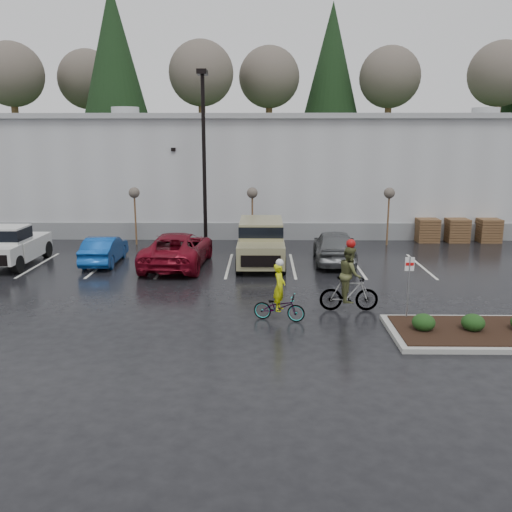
{
  "coord_description": "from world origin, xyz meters",
  "views": [
    {
      "loc": [
        -0.89,
        -16.7,
        5.96
      ],
      "look_at": [
        -1.18,
        4.24,
        1.3
      ],
      "focal_mm": 38.0,
      "sensor_mm": 36.0,
      "label": 1
    }
  ],
  "objects_px": {
    "pallet_stack_a": "(427,230)",
    "cyclist_olive": "(349,285)",
    "pallet_stack_c": "(488,230)",
    "car_blue": "(104,250)",
    "fire_lane_sign": "(409,280)",
    "suv_tan": "(261,243)",
    "cyclist_hivis": "(279,301)",
    "pickup_white": "(14,244)",
    "pallet_stack_b": "(457,230)",
    "sapling_west": "(134,196)",
    "sapling_mid": "(252,196)",
    "sapling_east": "(389,196)",
    "car_grey": "(334,246)",
    "car_red": "(178,249)",
    "lamppost": "(204,141)"
  },
  "relations": [
    {
      "from": "car_red",
      "to": "cyclist_olive",
      "type": "height_order",
      "value": "cyclist_olive"
    },
    {
      "from": "lamppost",
      "to": "cyclist_olive",
      "type": "xyz_separation_m",
      "value": [
        6.09,
        -10.63,
        -4.77
      ]
    },
    {
      "from": "fire_lane_sign",
      "to": "car_red",
      "type": "relative_size",
      "value": 0.38
    },
    {
      "from": "sapling_mid",
      "to": "cyclist_olive",
      "type": "xyz_separation_m",
      "value": [
        3.59,
        -11.63,
        -1.81
      ]
    },
    {
      "from": "pickup_white",
      "to": "car_blue",
      "type": "bearing_deg",
      "value": 2.21
    },
    {
      "from": "sapling_east",
      "to": "car_red",
      "type": "height_order",
      "value": "sapling_east"
    },
    {
      "from": "pickup_white",
      "to": "suv_tan",
      "type": "distance_m",
      "value": 11.66
    },
    {
      "from": "pallet_stack_b",
      "to": "cyclist_olive",
      "type": "relative_size",
      "value": 0.53
    },
    {
      "from": "car_blue",
      "to": "suv_tan",
      "type": "bearing_deg",
      "value": 177.42
    },
    {
      "from": "sapling_west",
      "to": "pallet_stack_a",
      "type": "height_order",
      "value": "sapling_west"
    },
    {
      "from": "pallet_stack_c",
      "to": "car_red",
      "type": "bearing_deg",
      "value": -160.1
    },
    {
      "from": "lamppost",
      "to": "pallet_stack_a",
      "type": "distance_m",
      "value": 13.61
    },
    {
      "from": "cyclist_hivis",
      "to": "sapling_mid",
      "type": "bearing_deg",
      "value": 19.33
    },
    {
      "from": "fire_lane_sign",
      "to": "car_grey",
      "type": "xyz_separation_m",
      "value": [
        -1.28,
        8.48,
        -0.6
      ]
    },
    {
      "from": "pallet_stack_b",
      "to": "car_grey",
      "type": "relative_size",
      "value": 0.29
    },
    {
      "from": "pallet_stack_a",
      "to": "pallet_stack_c",
      "type": "bearing_deg",
      "value": 0.0
    },
    {
      "from": "car_blue",
      "to": "car_red",
      "type": "distance_m",
      "value": 3.61
    },
    {
      "from": "car_red",
      "to": "cyclist_olive",
      "type": "relative_size",
      "value": 2.26
    },
    {
      "from": "fire_lane_sign",
      "to": "suv_tan",
      "type": "distance_m",
      "value": 9.34
    },
    {
      "from": "pickup_white",
      "to": "pallet_stack_c",
      "type": "bearing_deg",
      "value": 13.19
    },
    {
      "from": "sapling_west",
      "to": "sapling_mid",
      "type": "distance_m",
      "value": 6.5
    },
    {
      "from": "sapling_west",
      "to": "pallet_stack_a",
      "type": "xyz_separation_m",
      "value": [
        16.5,
        1.0,
        -2.05
      ]
    },
    {
      "from": "cyclist_hivis",
      "to": "cyclist_olive",
      "type": "relative_size",
      "value": 0.82
    },
    {
      "from": "cyclist_hivis",
      "to": "sapling_west",
      "type": "bearing_deg",
      "value": 45.26
    },
    {
      "from": "fire_lane_sign",
      "to": "pallet_stack_b",
      "type": "bearing_deg",
      "value": 65.12
    },
    {
      "from": "car_grey",
      "to": "pallet_stack_a",
      "type": "bearing_deg",
      "value": -135.29
    },
    {
      "from": "pickup_white",
      "to": "suv_tan",
      "type": "xyz_separation_m",
      "value": [
        11.66,
        -0.02,
        0.05
      ]
    },
    {
      "from": "sapling_east",
      "to": "suv_tan",
      "type": "height_order",
      "value": "sapling_east"
    },
    {
      "from": "pallet_stack_a",
      "to": "pallet_stack_b",
      "type": "height_order",
      "value": "same"
    },
    {
      "from": "sapling_west",
      "to": "fire_lane_sign",
      "type": "relative_size",
      "value": 1.45
    },
    {
      "from": "pallet_stack_b",
      "to": "sapling_mid",
      "type": "bearing_deg",
      "value": -175.11
    },
    {
      "from": "pallet_stack_b",
      "to": "suv_tan",
      "type": "distance_m",
      "value": 12.61
    },
    {
      "from": "sapling_west",
      "to": "cyclist_olive",
      "type": "bearing_deg",
      "value": -49.06
    },
    {
      "from": "fire_lane_sign",
      "to": "suv_tan",
      "type": "height_order",
      "value": "fire_lane_sign"
    },
    {
      "from": "lamppost",
      "to": "pickup_white",
      "type": "xyz_separation_m",
      "value": [
        -8.66,
        -3.78,
        -4.71
      ]
    },
    {
      "from": "pallet_stack_a",
      "to": "car_grey",
      "type": "relative_size",
      "value": 0.29
    },
    {
      "from": "sapling_east",
      "to": "pallet_stack_b",
      "type": "relative_size",
      "value": 2.37
    },
    {
      "from": "pallet_stack_c",
      "to": "cyclist_hivis",
      "type": "height_order",
      "value": "cyclist_hivis"
    },
    {
      "from": "sapling_east",
      "to": "pickup_white",
      "type": "bearing_deg",
      "value": -165.64
    },
    {
      "from": "pickup_white",
      "to": "cyclist_hivis",
      "type": "relative_size",
      "value": 2.5
    },
    {
      "from": "pallet_stack_a",
      "to": "car_red",
      "type": "distance_m",
      "value": 14.71
    },
    {
      "from": "sapling_mid",
      "to": "pickup_white",
      "type": "distance_m",
      "value": 12.26
    },
    {
      "from": "pallet_stack_a",
      "to": "car_red",
      "type": "height_order",
      "value": "car_red"
    },
    {
      "from": "sapling_east",
      "to": "pallet_stack_a",
      "type": "height_order",
      "value": "sapling_east"
    },
    {
      "from": "sapling_west",
      "to": "car_red",
      "type": "relative_size",
      "value": 0.56
    },
    {
      "from": "sapling_west",
      "to": "car_red",
      "type": "bearing_deg",
      "value": -58.55
    },
    {
      "from": "car_blue",
      "to": "cyclist_hivis",
      "type": "xyz_separation_m",
      "value": [
        8.1,
        -8.07,
        -0.01
      ]
    },
    {
      "from": "pallet_stack_c",
      "to": "car_blue",
      "type": "distance_m",
      "value": 21.21
    },
    {
      "from": "pallet_stack_a",
      "to": "cyclist_olive",
      "type": "distance_m",
      "value": 14.17
    },
    {
      "from": "sapling_west",
      "to": "sapling_east",
      "type": "relative_size",
      "value": 1.0
    }
  ]
}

